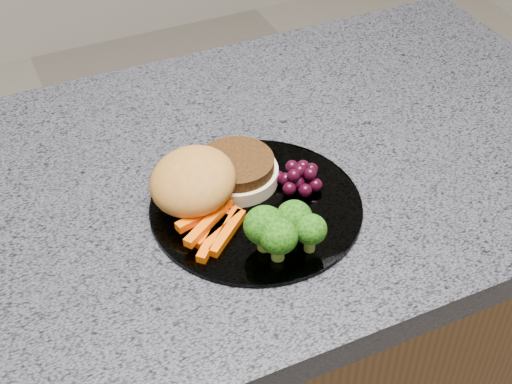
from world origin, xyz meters
The scene contains 6 objects.
countertop centered at (0.00, 0.00, 0.88)m, with size 1.20×0.60×0.04m, color #53525E.
plate centered at (0.05, -0.08, 0.90)m, with size 0.26×0.26×0.01m, color white.
burger centered at (0.01, -0.04, 0.93)m, with size 0.20×0.15×0.06m.
carrot_sticks centered at (-0.02, -0.10, 0.91)m, with size 0.09×0.08×0.02m.
broccoli centered at (0.05, -0.16, 0.94)m, with size 0.09×0.07×0.06m.
grape_bunch centered at (0.11, -0.07, 0.92)m, with size 0.06×0.05×0.03m.
Camera 1 is at (-0.22, -0.66, 1.49)m, focal length 50.00 mm.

